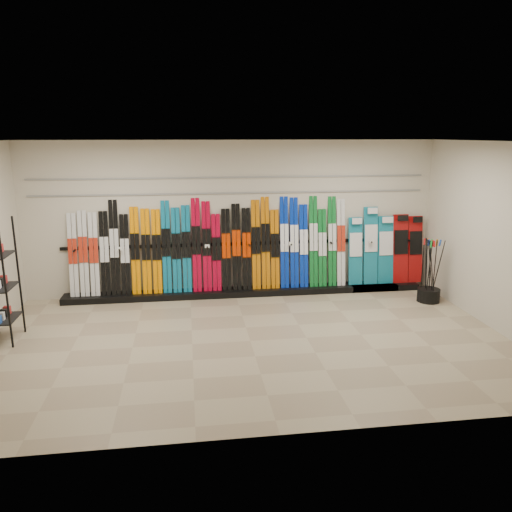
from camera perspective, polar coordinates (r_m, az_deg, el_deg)
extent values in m
plane|color=gray|center=(7.80, -0.66, -9.68)|extent=(8.00, 8.00, 0.00)
plane|color=beige|center=(9.77, -2.55, 4.31)|extent=(8.00, 0.00, 8.00)
plane|color=beige|center=(8.77, 26.21, 1.81)|extent=(0.00, 5.00, 5.00)
plane|color=silver|center=(7.16, -0.73, 12.94)|extent=(8.00, 8.00, 0.00)
cube|color=black|center=(9.92, -1.05, -4.10)|extent=(8.00, 0.40, 0.12)
cube|color=silver|center=(9.94, -20.19, 0.09)|extent=(0.17, 0.26, 1.56)
cube|color=silver|center=(9.90, -19.12, 0.25)|extent=(0.17, 0.26, 1.60)
cube|color=silver|center=(9.86, -18.03, 0.18)|extent=(0.17, 0.26, 1.57)
cube|color=black|center=(9.83, -16.91, 0.27)|extent=(0.17, 0.26, 1.58)
cube|color=black|center=(9.79, -15.87, 0.91)|extent=(0.17, 0.29, 1.79)
cube|color=black|center=(9.78, -14.73, 0.15)|extent=(0.17, 0.25, 1.52)
cube|color=orange|center=(9.75, -13.63, 0.58)|extent=(0.17, 0.27, 1.65)
cube|color=orange|center=(9.74, -12.44, 0.51)|extent=(0.17, 0.27, 1.61)
cube|color=orange|center=(9.72, -11.28, 0.51)|extent=(0.17, 0.26, 1.60)
cube|color=#0C6A8F|center=(9.71, -10.22, 1.02)|extent=(0.17, 0.29, 1.76)
cube|color=#0C6A8F|center=(9.70, -9.09, 0.65)|extent=(0.17, 0.27, 1.62)
cube|color=#0C6A8F|center=(9.70, -7.95, 0.81)|extent=(0.17, 0.27, 1.66)
cube|color=#B00322|center=(9.70, -6.83, 1.27)|extent=(0.17, 0.30, 1.81)
cube|color=#B00322|center=(9.70, -5.65, 1.08)|extent=(0.17, 0.28, 1.73)
cube|color=#B00322|center=(9.72, -4.55, 0.39)|extent=(0.17, 0.25, 1.49)
cube|color=black|center=(9.73, -3.42, 0.72)|extent=(0.17, 0.26, 1.58)
cube|color=black|center=(9.74, -2.25, 1.02)|extent=(0.17, 0.27, 1.67)
cube|color=black|center=(9.77, -1.08, 0.81)|extent=(0.17, 0.26, 1.59)
cube|color=#C46908|center=(9.79, 0.00, 1.29)|extent=(0.17, 0.29, 1.74)
cube|color=#C46908|center=(9.81, 1.10, 1.58)|extent=(0.17, 0.30, 1.83)
cube|color=#C46908|center=(9.85, 2.18, 0.78)|extent=(0.17, 0.25, 1.55)
cube|color=#072BB1|center=(9.88, 3.26, 1.58)|extent=(0.17, 0.30, 1.81)
cube|color=#072BB1|center=(9.92, 4.39, 1.51)|extent=(0.17, 0.29, 1.77)
cube|color=#072BB1|center=(9.96, 5.47, 1.14)|extent=(0.17, 0.27, 1.64)
cube|color=#116A28|center=(10.01, 6.58, 1.66)|extent=(0.17, 0.29, 1.80)
cube|color=#116A28|center=(10.06, 7.59, 0.92)|extent=(0.17, 0.25, 1.54)
cube|color=#116A28|center=(10.11, 8.69, 1.65)|extent=(0.17, 0.29, 1.78)
cube|color=silver|center=(10.17, 9.69, 1.52)|extent=(0.17, 0.28, 1.73)
cube|color=#14728C|center=(10.28, 11.29, 0.54)|extent=(0.29, 0.21, 1.36)
cube|color=#14728C|center=(10.38, 12.96, 1.15)|extent=(0.29, 0.24, 1.56)
cube|color=#14728C|center=(10.51, 14.59, 0.68)|extent=(0.32, 0.21, 1.37)
cube|color=#990C0C|center=(10.63, 16.19, 0.80)|extent=(0.32, 0.22, 1.40)
cube|color=#990C0C|center=(10.77, 17.74, 0.74)|extent=(0.29, 0.21, 1.36)
cylinder|color=black|center=(10.06, 19.10, -4.24)|extent=(0.42, 0.42, 0.25)
cylinder|color=black|center=(9.89, 19.32, -1.64)|extent=(0.15, 0.11, 1.17)
cylinder|color=black|center=(10.01, 18.83, -1.41)|extent=(0.05, 0.11, 1.18)
cylinder|color=black|center=(9.94, 18.90, -1.52)|extent=(0.06, 0.04, 1.18)
cylinder|color=black|center=(9.82, 19.15, -1.72)|extent=(0.06, 0.03, 1.18)
cylinder|color=black|center=(10.01, 18.47, -1.39)|extent=(0.03, 0.06, 1.18)
cylinder|color=black|center=(9.99, 19.72, -1.52)|extent=(0.07, 0.12, 1.18)
cylinder|color=black|center=(9.98, 20.05, -1.55)|extent=(0.15, 0.13, 1.17)
cylinder|color=black|center=(9.97, 19.24, -1.51)|extent=(0.15, 0.15, 1.17)
cylinder|color=black|center=(9.85, 19.47, -1.71)|extent=(0.15, 0.12, 1.17)
cube|color=gray|center=(9.69, -2.57, 7.21)|extent=(7.60, 0.02, 0.03)
cube|color=gray|center=(9.66, -2.59, 8.98)|extent=(7.60, 0.02, 0.03)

